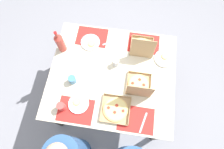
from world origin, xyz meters
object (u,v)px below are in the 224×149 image
object	(u,v)px
cup_clear_left	(61,107)
pizza_box_corner_right	(116,109)
plate_middle	(164,58)
plate_near_left	(78,103)
soda_bottle	(60,43)
cup_clear_right	(72,80)
cup_dark	(116,62)
pizza_box_corner_left	(139,86)
pizza_box_center	(142,47)
plate_far_left	(90,42)

from	to	relation	value
cup_clear_left	pizza_box_corner_right	bearing A→B (deg)	-173.46
plate_middle	plate_near_left	xyz separation A→B (m)	(0.84, 0.64, 0.00)
soda_bottle	cup_clear_right	distance (m)	0.43
soda_bottle	cup_dark	bearing A→B (deg)	170.60
pizza_box_corner_right	plate_near_left	bearing A→B (deg)	-0.38
pizza_box_corner_left	cup_clear_right	bearing A→B (deg)	3.12
pizza_box_corner_right	pizza_box_corner_left	world-z (taller)	pizza_box_corner_left
plate_near_left	plate_middle	bearing A→B (deg)	-142.51
pizza_box_corner_right	plate_middle	xyz separation A→B (m)	(-0.46, -0.65, -0.00)
pizza_box_corner_right	cup_clear_left	size ratio (longest dim) A/B	2.75
pizza_box_corner_right	cup_dark	distance (m)	0.50
pizza_box_center	pizza_box_corner_right	world-z (taller)	pizza_box_center
pizza_box_corner_right	plate_far_left	size ratio (longest dim) A/B	1.30
pizza_box_corner_right	plate_middle	size ratio (longest dim) A/B	1.33
cup_clear_left	cup_dark	bearing A→B (deg)	-129.75
cup_dark	pizza_box_center	bearing A→B (deg)	-137.87
plate_far_left	cup_clear_right	bearing A→B (deg)	78.92
pizza_box_center	plate_middle	xyz separation A→B (m)	(-0.26, 0.09, -0.04)
cup_clear_left	soda_bottle	bearing A→B (deg)	-76.16
pizza_box_corner_right	cup_clear_right	size ratio (longest dim) A/B	3.33
cup_clear_left	plate_far_left	bearing A→B (deg)	-99.76
soda_bottle	plate_far_left	bearing A→B (deg)	-157.97
pizza_box_corner_left	cup_clear_left	world-z (taller)	pizza_box_corner_left
pizza_box_center	cup_clear_left	size ratio (longest dim) A/B	2.78
pizza_box_center	pizza_box_corner_right	bearing A→B (deg)	75.25
plate_middle	soda_bottle	world-z (taller)	soda_bottle
pizza_box_center	plate_near_left	bearing A→B (deg)	51.80
soda_bottle	cup_clear_right	size ratio (longest dim) A/B	3.75
soda_bottle	cup_clear_left	distance (m)	0.69
pizza_box_center	soda_bottle	distance (m)	0.90
plate_far_left	cup_clear_right	size ratio (longest dim) A/B	2.56
pizza_box_corner_right	plate_far_left	xyz separation A→B (m)	(0.40, -0.72, -0.00)
pizza_box_center	plate_near_left	world-z (taller)	pizza_box_center
plate_near_left	plate_far_left	distance (m)	0.72
pizza_box_center	cup_clear_right	size ratio (longest dim) A/B	3.37
plate_far_left	cup_clear_left	xyz separation A→B (m)	(0.14, 0.79, 0.04)
pizza_box_center	plate_far_left	xyz separation A→B (m)	(0.59, 0.01, -0.04)
plate_near_left	plate_far_left	xyz separation A→B (m)	(0.02, -0.72, 0.00)
pizza_box_corner_right	plate_far_left	bearing A→B (deg)	-61.20
cup_clear_left	pizza_box_corner_left	bearing A→B (deg)	-155.58
cup_clear_right	cup_clear_left	size ratio (longest dim) A/B	0.82
plate_far_left	cup_clear_left	world-z (taller)	cup_clear_left
pizza_box_corner_right	cup_clear_left	distance (m)	0.54
cup_clear_right	cup_dark	world-z (taller)	cup_dark
plate_middle	cup_dark	bearing A→B (deg)	15.68
pizza_box_center	cup_dark	world-z (taller)	pizza_box_center
pizza_box_corner_left	plate_near_left	bearing A→B (deg)	24.79
plate_far_left	cup_dark	bearing A→B (deg)	145.77
plate_near_left	cup_dark	xyz separation A→B (m)	(-0.32, -0.50, 0.04)
plate_middle	cup_dark	xyz separation A→B (m)	(0.52, 0.15, 0.04)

